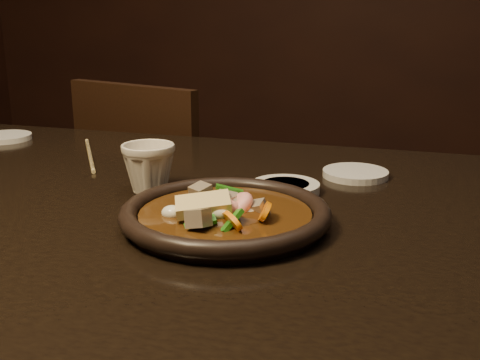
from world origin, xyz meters
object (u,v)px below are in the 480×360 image
(plate, at_px, (225,215))
(tea_cup, at_px, (149,167))
(chair, at_px, (167,223))
(table, at_px, (128,254))

(plate, bearing_deg, tea_cup, 146.46)
(chair, relative_size, plate, 3.11)
(chair, bearing_deg, plate, 135.54)
(table, bearing_deg, tea_cup, 80.39)
(tea_cup, bearing_deg, plate, -33.54)
(plate, distance_m, tea_cup, 0.18)
(chair, bearing_deg, table, 125.64)
(table, bearing_deg, plate, -13.95)
(table, relative_size, plate, 5.93)
(chair, xyz_separation_m, plate, (0.40, -0.71, 0.31))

